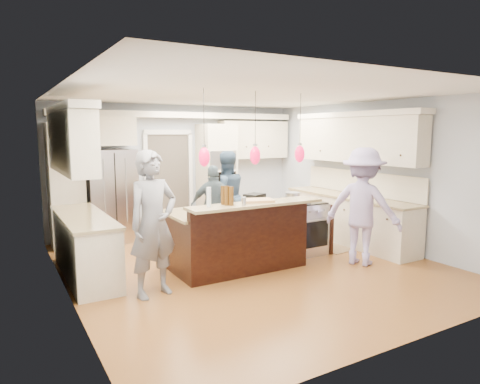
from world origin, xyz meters
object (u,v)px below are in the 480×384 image
object	(u,v)px
kitchen_island	(235,237)
person_bar_end	(153,224)
person_far_left	(226,196)
refrigerator	(111,196)
island_range	(303,228)

from	to	relation	value
kitchen_island	person_bar_end	xyz separation A→B (m)	(-1.51, -0.52, 0.47)
kitchen_island	person_far_left	size ratio (longest dim) A/B	1.19
kitchen_island	person_bar_end	size ratio (longest dim) A/B	1.10
refrigerator	island_range	xyz separation A→B (m)	(2.71, -2.49, -0.44)
person_bar_end	person_far_left	xyz separation A→B (m)	(2.16, 2.05, -0.07)
refrigerator	person_bar_end	bearing A→B (deg)	-93.89
person_bar_end	person_far_left	size ratio (longest dim) A/B	1.08
island_range	person_far_left	world-z (taller)	person_far_left
island_range	person_bar_end	xyz separation A→B (m)	(-2.92, -0.60, 0.50)
kitchen_island	person_bar_end	bearing A→B (deg)	-160.94
island_range	person_far_left	xyz separation A→B (m)	(-0.76, 1.45, 0.43)
kitchen_island	island_range	distance (m)	1.41
kitchen_island	person_bar_end	distance (m)	1.67
refrigerator	person_bar_end	xyz separation A→B (m)	(-0.21, -3.09, 0.05)
person_bar_end	kitchen_island	bearing A→B (deg)	5.03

